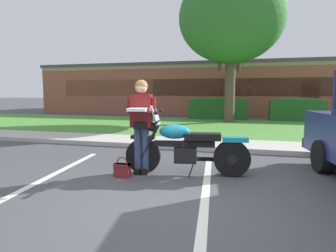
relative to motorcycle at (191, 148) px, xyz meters
name	(u,v)px	position (x,y,z in m)	size (l,w,h in m)	color
ground_plane	(183,199)	(0.12, -1.25, -0.49)	(140.00, 140.00, 0.00)	#424247
curb_strip	(213,149)	(0.12, 2.25, -0.43)	(60.00, 0.20, 0.12)	#B7B2A8
concrete_walk	(216,144)	(0.12, 3.10, -0.45)	(60.00, 1.50, 0.08)	#B7B2A8
grass_lawn	(227,127)	(0.12, 7.50, -0.46)	(60.00, 7.31, 0.06)	#478433
stall_stripe_0	(41,181)	(-2.36, -1.05, -0.49)	(0.12, 4.40, 0.01)	silver
stall_stripe_1	(205,196)	(0.41, -1.05, -0.49)	(0.12, 4.40, 0.01)	silver
motorcycle	(191,148)	(0.00, 0.00, 0.00)	(2.24, 0.82, 1.26)	black
rider_person	(141,119)	(-0.88, -0.18, 0.52)	(0.53, 0.62, 1.70)	black
handbag	(122,169)	(-1.13, -0.48, -0.34)	(0.28, 0.13, 0.36)	maroon
shade_tree	(231,19)	(0.08, 9.43, 4.46)	(4.96, 4.96, 7.09)	brown
hedge_left	(218,108)	(-0.62, 11.00, 0.16)	(3.15, 0.90, 1.24)	#235623
hedge_center_left	(296,109)	(3.35, 11.00, 0.16)	(2.62, 0.90, 1.24)	#235623
brick_building	(225,89)	(-0.78, 18.03, 1.26)	(26.30, 9.08, 3.50)	#93513D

